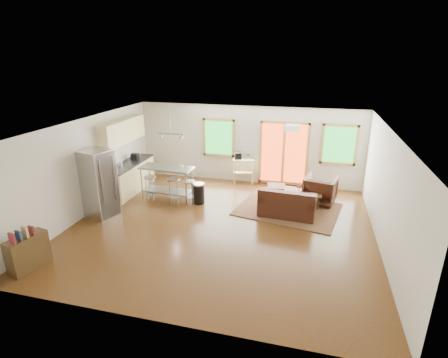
% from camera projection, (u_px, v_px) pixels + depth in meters
% --- Properties ---
extents(floor, '(7.50, 7.00, 0.02)m').
position_uv_depth(floor, '(221.00, 227.00, 8.93)').
color(floor, '#3E240F').
rests_on(floor, ground).
extents(ceiling, '(7.50, 7.00, 0.02)m').
position_uv_depth(ceiling, '(221.00, 126.00, 8.05)').
color(ceiling, silver).
rests_on(ceiling, ground).
extents(back_wall, '(7.50, 0.02, 2.60)m').
position_uv_depth(back_wall, '(248.00, 145.00, 11.69)').
color(back_wall, beige).
rests_on(back_wall, ground).
extents(left_wall, '(0.02, 7.00, 2.60)m').
position_uv_depth(left_wall, '(86.00, 167.00, 9.37)').
color(left_wall, beige).
rests_on(left_wall, ground).
extents(right_wall, '(0.02, 7.00, 2.60)m').
position_uv_depth(right_wall, '(387.00, 194.00, 7.60)').
color(right_wall, beige).
rests_on(right_wall, ground).
extents(front_wall, '(7.50, 0.02, 2.60)m').
position_uv_depth(front_wall, '(161.00, 255.00, 5.29)').
color(front_wall, beige).
rests_on(front_wall, ground).
extents(window_left, '(1.10, 0.05, 1.30)m').
position_uv_depth(window_left, '(219.00, 138.00, 11.81)').
color(window_left, '#186321').
rests_on(window_left, back_wall).
extents(french_doors, '(1.60, 0.05, 2.10)m').
position_uv_depth(french_doors, '(284.00, 153.00, 11.43)').
color(french_doors, red).
rests_on(french_doors, back_wall).
extents(window_right, '(1.10, 0.05, 1.30)m').
position_uv_depth(window_right, '(339.00, 145.00, 10.89)').
color(window_right, '#186321').
rests_on(window_right, back_wall).
extents(rug, '(3.08, 2.58, 0.03)m').
position_uv_depth(rug, '(288.00, 209.00, 9.92)').
color(rug, '#4A5F37').
rests_on(rug, floor).
extents(loveseat, '(1.55, 0.96, 0.80)m').
position_uv_depth(loveseat, '(287.00, 205.00, 9.46)').
color(loveseat, black).
rests_on(loveseat, floor).
extents(coffee_table, '(1.10, 0.69, 0.43)m').
position_uv_depth(coffee_table, '(303.00, 193.00, 10.09)').
color(coffee_table, '#3E2C16').
rests_on(coffee_table, floor).
extents(armchair, '(1.03, 0.99, 0.90)m').
position_uv_depth(armchair, '(320.00, 188.00, 10.25)').
color(armchair, black).
rests_on(armchair, floor).
extents(ottoman, '(0.60, 0.60, 0.36)m').
position_uv_depth(ottoman, '(276.00, 191.00, 10.78)').
color(ottoman, black).
rests_on(ottoman, floor).
extents(vase, '(0.21, 0.21, 0.28)m').
position_uv_depth(vase, '(298.00, 191.00, 9.88)').
color(vase, silver).
rests_on(vase, coffee_table).
extents(book, '(0.22, 0.07, 0.29)m').
position_uv_depth(book, '(317.00, 188.00, 9.98)').
color(book, maroon).
rests_on(book, coffee_table).
extents(cabinets, '(0.64, 2.24, 2.30)m').
position_uv_depth(cabinets, '(128.00, 163.00, 10.98)').
color(cabinets, '#DDCB84').
rests_on(cabinets, floor).
extents(refrigerator, '(0.89, 0.88, 1.83)m').
position_uv_depth(refrigerator, '(99.00, 183.00, 9.30)').
color(refrigerator, '#B7BABC').
rests_on(refrigerator, floor).
extents(island, '(1.62, 0.72, 1.01)m').
position_uv_depth(island, '(167.00, 177.00, 10.45)').
color(island, '#B7BABC').
rests_on(island, floor).
extents(cup, '(0.14, 0.11, 0.13)m').
position_uv_depth(cup, '(181.00, 166.00, 10.40)').
color(cup, silver).
rests_on(cup, island).
extents(bar_stool_a, '(0.36, 0.36, 0.76)m').
position_uv_depth(bar_stool_a, '(150.00, 183.00, 10.37)').
color(bar_stool_a, '#B7BABC').
rests_on(bar_stool_a, floor).
extents(bar_stool_b, '(0.49, 0.49, 0.80)m').
position_uv_depth(bar_stool_b, '(173.00, 185.00, 10.09)').
color(bar_stool_b, '#B7BABC').
rests_on(bar_stool_b, floor).
extents(bar_stool_c, '(0.40, 0.40, 0.70)m').
position_uv_depth(bar_stool_c, '(189.00, 187.00, 10.17)').
color(bar_stool_c, '#B7BABC').
rests_on(bar_stool_c, floor).
extents(trash_can, '(0.35, 0.35, 0.62)m').
position_uv_depth(trash_can, '(199.00, 193.00, 10.24)').
color(trash_can, black).
rests_on(trash_can, floor).
extents(kitchen_cart, '(0.80, 0.63, 1.07)m').
position_uv_depth(kitchen_cart, '(243.00, 162.00, 11.76)').
color(kitchen_cart, '#DDCB84').
rests_on(kitchen_cart, floor).
extents(bookshelf, '(0.48, 0.86, 0.96)m').
position_uv_depth(bookshelf, '(28.00, 252.00, 7.10)').
color(bookshelf, '#3E2C16').
rests_on(bookshelf, floor).
extents(ceiling_flush, '(0.35, 0.35, 0.12)m').
position_uv_depth(ceiling_flush, '(293.00, 128.00, 8.24)').
color(ceiling_flush, white).
rests_on(ceiling_flush, ceiling).
extents(pendant_light, '(0.80, 0.18, 0.79)m').
position_uv_depth(pendant_light, '(171.00, 137.00, 10.10)').
color(pendant_light, gray).
rests_on(pendant_light, ceiling).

